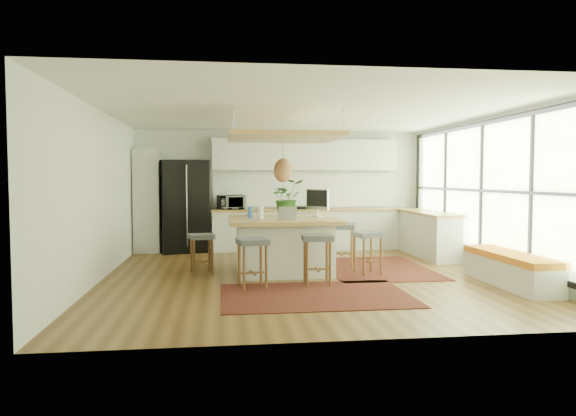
{
  "coord_description": "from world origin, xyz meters",
  "views": [
    {
      "loc": [
        -1.34,
        -8.49,
        1.61
      ],
      "look_at": [
        -0.2,
        0.5,
        1.1
      ],
      "focal_mm": 32.56,
      "sensor_mm": 36.0,
      "label": 1
    }
  ],
  "objects": [
    {
      "name": "right_counter_top",
      "position": [
        2.93,
        2.0,
        0.9
      ],
      "size": [
        0.64,
        2.54,
        0.05
      ],
      "primitive_type": "cube",
      "color": "olive",
      "rests_on": "right_counter_base"
    },
    {
      "name": "window_bench",
      "position": [
        2.95,
        -1.2,
        0.25
      ],
      "size": [
        0.52,
        2.0,
        0.5
      ],
      "primitive_type": null,
      "color": "beige",
      "rests_on": "floor"
    },
    {
      "name": "island_bottle_1",
      "position": [
        -0.7,
        0.3,
        1.03
      ],
      "size": [
        0.07,
        0.07,
        0.19
      ],
      "primitive_type": "cylinder",
      "color": "silver",
      "rests_on": "island"
    },
    {
      "name": "monitor",
      "position": [
        0.35,
        0.7,
        1.19
      ],
      "size": [
        0.47,
        0.55,
        0.5
      ],
      "primitive_type": null,
      "rotation": [
        0.0,
        0.0,
        -0.95
      ],
      "color": "#A5A5AA",
      "rests_on": "island"
    },
    {
      "name": "wall_left",
      "position": [
        -3.25,
        0.0,
        1.35
      ],
      "size": [
        0.0,
        7.0,
        7.0
      ],
      "primitive_type": "plane",
      "rotation": [
        1.57,
        0.0,
        1.57
      ],
      "color": "beige",
      "rests_on": "ground"
    },
    {
      "name": "back_counter_base",
      "position": [
        0.55,
        3.18,
        0.44
      ],
      "size": [
        4.2,
        0.6,
        0.88
      ],
      "primitive_type": "cube",
      "color": "beige",
      "rests_on": "floor"
    },
    {
      "name": "island_bowl",
      "position": [
        -0.84,
        0.82,
        0.96
      ],
      "size": [
        0.21,
        0.21,
        0.05
      ],
      "primitive_type": "imported",
      "rotation": [
        0.0,
        0.0,
        0.03
      ],
      "color": "silver",
      "rests_on": "island"
    },
    {
      "name": "laptop",
      "position": [
        -0.27,
        0.04,
        1.05
      ],
      "size": [
        0.37,
        0.38,
        0.23
      ],
      "primitive_type": null,
      "rotation": [
        0.0,
        0.0,
        -0.22
      ],
      "color": "#A5A5AA",
      "rests_on": "island"
    },
    {
      "name": "upper_cabinets",
      "position": [
        0.55,
        3.32,
        2.15
      ],
      "size": [
        4.2,
        0.34,
        0.7
      ],
      "primitive_type": "cube",
      "color": "beige",
      "rests_on": "wall_back"
    },
    {
      "name": "floor",
      "position": [
        0.0,
        0.0,
        0.0
      ],
      "size": [
        7.0,
        7.0,
        0.0
      ],
      "primitive_type": "plane",
      "color": "#4E3316",
      "rests_on": "ground"
    },
    {
      "name": "microwave",
      "position": [
        -1.14,
        3.19,
        1.12
      ],
      "size": [
        0.63,
        0.44,
        0.39
      ],
      "primitive_type": "imported",
      "rotation": [
        0.0,
        0.0,
        0.22
      ],
      "color": "#A5A5AA",
      "rests_on": "back_counter_top"
    },
    {
      "name": "right_counter_base",
      "position": [
        2.93,
        2.0,
        0.44
      ],
      "size": [
        0.6,
        2.5,
        0.88
      ],
      "primitive_type": "cube",
      "color": "beige",
      "rests_on": "floor"
    },
    {
      "name": "stool_left_side",
      "position": [
        -1.69,
        0.38,
        0.35
      ],
      "size": [
        0.47,
        0.47,
        0.67
      ],
      "primitive_type": null,
      "rotation": [
        0.0,
        0.0,
        -1.37
      ],
      "color": "#44464B",
      "rests_on": "floor"
    },
    {
      "name": "island_bottle_0",
      "position": [
        -0.85,
        0.55,
        1.03
      ],
      "size": [
        0.07,
        0.07,
        0.19
      ],
      "primitive_type": "cylinder",
      "color": "blue",
      "rests_on": "island"
    },
    {
      "name": "window_wall",
      "position": [
        3.22,
        0.0,
        1.4
      ],
      "size": [
        0.1,
        6.2,
        2.6
      ],
      "primitive_type": null,
      "color": "black",
      "rests_on": "wall_right"
    },
    {
      "name": "rug_near",
      "position": [
        -0.07,
        -1.48,
        0.01
      ],
      "size": [
        2.6,
        1.8,
        0.01
      ],
      "primitive_type": "cube",
      "color": "black",
      "rests_on": "floor"
    },
    {
      "name": "stool_right_front",
      "position": [
        1.08,
        -0.02,
        0.35
      ],
      "size": [
        0.51,
        0.51,
        0.71
      ],
      "primitive_type": null,
      "rotation": [
        0.0,
        0.0,
        1.81
      ],
      "color": "#44464B",
      "rests_on": "floor"
    },
    {
      "name": "fridge",
      "position": [
        -2.17,
        3.15,
        0.93
      ],
      "size": [
        1.15,
        0.99,
        2.01
      ],
      "primitive_type": null,
      "rotation": [
        0.0,
        0.0,
        0.23
      ],
      "color": "black",
      "rests_on": "floor"
    },
    {
      "name": "back_counter_top",
      "position": [
        0.55,
        3.18,
        0.9
      ],
      "size": [
        4.24,
        0.64,
        0.05
      ],
      "primitive_type": "cube",
      "color": "olive",
      "rests_on": "back_counter_base"
    },
    {
      "name": "stool_near_right",
      "position": [
        0.09,
        -0.74,
        0.35
      ],
      "size": [
        0.48,
        0.48,
        0.76
      ],
      "primitive_type": null,
      "rotation": [
        0.0,
        0.0,
        -0.06
      ],
      "color": "#44464B",
      "rests_on": "floor"
    },
    {
      "name": "rug_right",
      "position": [
        1.4,
        0.53,
        0.01
      ],
      "size": [
        1.8,
        2.6,
        0.01
      ],
      "primitive_type": "cube",
      "color": "black",
      "rests_on": "floor"
    },
    {
      "name": "backsplash",
      "position": [
        0.55,
        3.48,
        1.35
      ],
      "size": [
        4.2,
        0.02,
        0.8
      ],
      "primitive_type": "cube",
      "color": "white",
      "rests_on": "wall_back"
    },
    {
      "name": "ceiling",
      "position": [
        0.0,
        0.0,
        2.7
      ],
      "size": [
        7.0,
        7.0,
        0.0
      ],
      "primitive_type": "plane",
      "rotation": [
        3.14,
        0.0,
        0.0
      ],
      "color": "white",
      "rests_on": "ground"
    },
    {
      "name": "pantry",
      "position": [
        -2.95,
        3.18,
        1.12
      ],
      "size": [
        0.55,
        0.6,
        2.25
      ],
      "primitive_type": "cube",
      "color": "beige",
      "rests_on": "floor"
    },
    {
      "name": "wall_back",
      "position": [
        0.0,
        3.5,
        1.35
      ],
      "size": [
        6.5,
        0.0,
        6.5
      ],
      "primitive_type": "plane",
      "rotation": [
        1.57,
        0.0,
        0.0
      ],
      "color": "beige",
      "rests_on": "ground"
    },
    {
      "name": "stool_near_left",
      "position": [
        -0.9,
        -0.87,
        0.35
      ],
      "size": [
        0.5,
        0.5,
        0.73
      ],
      "primitive_type": null,
      "rotation": [
        0.0,
        0.0,
        0.17
      ],
      "color": "#44464B",
      "rests_on": "floor"
    },
    {
      "name": "wall_right",
      "position": [
        3.25,
        0.0,
        1.35
      ],
      "size": [
        0.0,
        7.0,
        7.0
      ],
      "primitive_type": "plane",
      "rotation": [
        1.57,
        0.0,
        -1.57
      ],
      "color": "beige",
      "rests_on": "ground"
    },
    {
      "name": "range",
      "position": [
        0.3,
        3.18,
        0.5
      ],
      "size": [
        0.76,
        0.62,
        1.0
      ],
      "primitive_type": null,
      "color": "#A5A5AA",
      "rests_on": "floor"
    },
    {
      "name": "wall_front",
      "position": [
        0.0,
        -3.5,
        1.35
      ],
      "size": [
        6.5,
        0.0,
        6.5
      ],
      "primitive_type": "plane",
      "rotation": [
        -1.57,
        0.0,
        0.0
      ],
      "color": "beige",
      "rests_on": "ground"
    },
    {
      "name": "stool_right_back",
      "position": [
        0.84,
        0.77,
        0.35
      ],
      "size": [
        0.59,
        0.59,
        0.79
      ],
      "primitive_type": null,
      "rotation": [
        0.0,
        0.0,
        1.23
      ],
      "color": "#44464B",
      "rests_on": "floor"
    },
    {
      "name": "ceiling_panel",
      "position": [
        -0.3,
        0.4,
        2.05
      ],
      "size": [
        1.86,
        1.86,
        0.8
      ],
      "primitive_type": null,
      "color": "olive",
      "rests_on": "ceiling"
    },
    {
      "name": "island_plant",
      "position": [
        -0.15,
        1.05,
        1.19
      ],
      "size": [
        0.71,
        0.77,
        0.52
      ],
      "primitive_type": "imported",
      "rotation": [
        0.0,
        0.0,
        0.19
      ],
      "color": "#1E4C19",
      "rests_on": "island"
    },
    {
      "name": "island",
      "position": [
        -0.3,
        0.45,
        0.47
      ],
      "size": [
        1.85,
        1.85,
        0.93
      ],
      "primitive_type": null,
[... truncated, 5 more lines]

